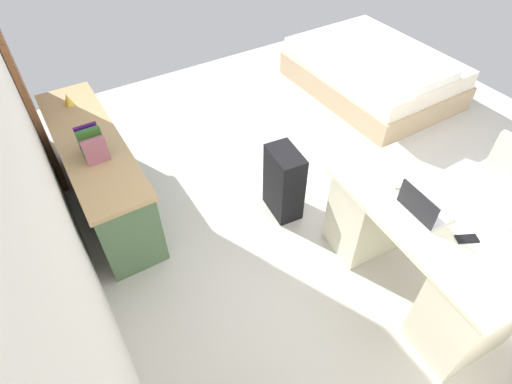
{
  "coord_description": "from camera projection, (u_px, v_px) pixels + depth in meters",
  "views": [
    {
      "loc": [
        -2.08,
        2.15,
        2.76
      ],
      "look_at": [
        -0.23,
        1.02,
        0.6
      ],
      "focal_mm": 29.13,
      "sensor_mm": 36.0,
      "label": 1
    }
  ],
  "objects": [
    {
      "name": "office_chair",
      "position": [
        491.0,
        206.0,
        3.21
      ],
      "size": [
        0.52,
        0.52,
        0.94
      ],
      "color": "black",
      "rests_on": "ground_plane"
    },
    {
      "name": "door_wooden",
      "position": [
        15.0,
        72.0,
        3.48
      ],
      "size": [
        0.88,
        0.05,
        2.04
      ],
      "primitive_type": "cube",
      "color": "brown",
      "rests_on": "ground_plane"
    },
    {
      "name": "wall_back",
      "position": [
        22.0,
        143.0,
        2.14
      ],
      "size": [
        4.46,
        0.1,
        2.86
      ],
      "primitive_type": "cube",
      "color": "silver",
      "rests_on": "ground_plane"
    },
    {
      "name": "book_row",
      "position": [
        92.0,
        144.0,
        3.1
      ],
      "size": [
        0.23,
        0.17,
        0.24
      ],
      "color": "#9D596C",
      "rests_on": "credenza"
    },
    {
      "name": "computer_mouse",
      "position": [
        399.0,
        185.0,
        2.88
      ],
      "size": [
        0.07,
        0.1,
        0.03
      ],
      "primitive_type": "ellipsoid",
      "rotation": [
        0.0,
        0.0,
        -0.07
      ],
      "color": "white",
      "rests_on": "desk"
    },
    {
      "name": "cell_phone_near_laptop",
      "position": [
        467.0,
        239.0,
        2.55
      ],
      "size": [
        0.12,
        0.15,
        0.01
      ],
      "primitive_type": "cube",
      "rotation": [
        0.0,
        0.0,
        -0.47
      ],
      "color": "black",
      "rests_on": "desk"
    },
    {
      "name": "laptop",
      "position": [
        422.0,
        208.0,
        2.67
      ],
      "size": [
        0.32,
        0.24,
        0.21
      ],
      "color": "#B7B7BC",
      "rests_on": "desk"
    },
    {
      "name": "ground_plane",
      "position": [
        334.0,
        183.0,
        4.0
      ],
      "size": [
        5.6,
        5.6,
        0.0
      ],
      "primitive_type": "plane",
      "color": "beige"
    },
    {
      "name": "bed",
      "position": [
        373.0,
        73.0,
        5.02
      ],
      "size": [
        1.91,
        1.42,
        0.58
      ],
      "color": "tan",
      "rests_on": "ground_plane"
    },
    {
      "name": "desk",
      "position": [
        417.0,
        252.0,
        2.93
      ],
      "size": [
        1.48,
        0.76,
        0.76
      ],
      "color": "beige",
      "rests_on": "ground_plane"
    },
    {
      "name": "figurine_small",
      "position": [
        68.0,
        99.0,
        3.62
      ],
      "size": [
        0.08,
        0.08,
        0.11
      ],
      "primitive_type": "cone",
      "color": "gold",
      "rests_on": "credenza"
    },
    {
      "name": "suitcase_black",
      "position": [
        284.0,
        183.0,
        3.53
      ],
      "size": [
        0.38,
        0.26,
        0.65
      ],
      "primitive_type": "cube",
      "rotation": [
        0.0,
        0.0,
        -0.11
      ],
      "color": "black",
      "rests_on": "ground_plane"
    },
    {
      "name": "credenza",
      "position": [
        100.0,
        173.0,
        3.57
      ],
      "size": [
        1.8,
        0.48,
        0.72
      ],
      "color": "#4C6B47",
      "rests_on": "ground_plane"
    }
  ]
}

